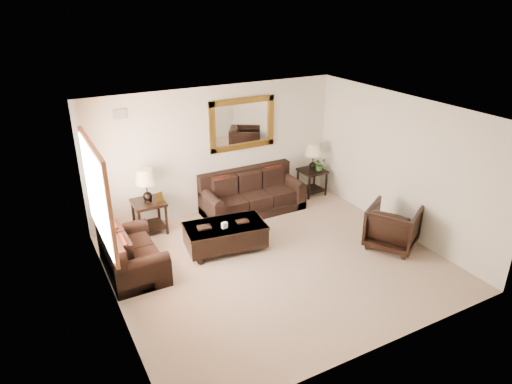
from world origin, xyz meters
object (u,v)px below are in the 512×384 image
loveseat (130,256)px  end_table_right (313,162)px  end_table_left (147,192)px  coffee_table (225,234)px  armchair (393,225)px  sofa (251,197)px

loveseat → end_table_right: bearing=-74.7°
end_table_left → end_table_right: size_ratio=1.08×
coffee_table → armchair: bearing=-18.6°
loveseat → end_table_right: 4.80m
sofa → loveseat: sofa is taller
end_table_left → end_table_right: end_table_left is taller
sofa → end_table_left: bearing=177.8°
sofa → coffee_table: (-1.19, -1.23, -0.01)m
coffee_table → end_table_left: bearing=136.1°
loveseat → end_table_right: end_table_right is taller
sofa → end_table_right: 1.74m
sofa → coffee_table: sofa is taller
armchair → coffee_table: bearing=32.8°
end_table_left → sofa: bearing=-2.2°
end_table_left → armchair: bearing=-35.2°
coffee_table → end_table_right: bearing=32.8°
loveseat → coffee_table: loveseat is taller
end_table_right → armchair: end_table_right is taller
sofa → end_table_right: bearing=3.8°
sofa → loveseat: bearing=-158.6°
end_table_right → coffee_table: (-2.86, -1.34, -0.49)m
sofa → armchair: 3.07m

